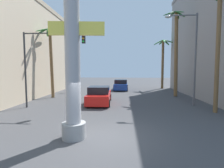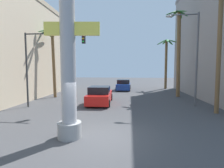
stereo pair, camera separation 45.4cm
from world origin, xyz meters
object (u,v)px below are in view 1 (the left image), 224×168
street_lamp (191,51)px  palm_tree_mid_right (176,48)px  palm_tree_near_right (218,33)px  car_far (121,85)px  pedestrian_far_left (67,86)px  neon_sign_pole (72,40)px  car_lead (99,96)px  palm_tree_mid_left (50,54)px  palm_tree_far_right (163,58)px  traffic_light_mast (46,54)px

street_lamp → palm_tree_mid_right: 5.52m
street_lamp → palm_tree_near_right: size_ratio=0.86×
car_far → palm_tree_mid_right: (6.28, -5.46, 4.77)m
pedestrian_far_left → palm_tree_near_right: bearing=-34.5°
neon_sign_pole → palm_tree_mid_right: palm_tree_mid_right is taller
street_lamp → palm_tree_near_right: (0.96, -2.31, 0.92)m
neon_sign_pole → palm_tree_mid_right: bearing=58.3°
car_lead → pedestrian_far_left: (-5.18, 6.81, 0.25)m
palm_tree_mid_left → palm_tree_far_right: size_ratio=0.96×
traffic_light_mast → palm_tree_far_right: bearing=50.9°
palm_tree_near_right → pedestrian_far_left: palm_tree_near_right is taller
traffic_light_mast → palm_tree_mid_right: (11.89, 7.09, 1.28)m
palm_tree_far_right → traffic_light_mast: bearing=-129.1°
car_far → palm_tree_mid_right: bearing=-41.0°
street_lamp → car_far: size_ratio=1.74×
street_lamp → palm_tree_near_right: 2.67m
car_lead → palm_tree_near_right: (8.66, -2.69, 4.81)m
palm_tree_mid_left → palm_tree_near_right: bearing=-21.9°
car_lead → car_far: (1.75, 10.50, 0.03)m
neon_sign_pole → pedestrian_far_left: 16.01m
car_lead → palm_tree_far_right: palm_tree_far_right is taller
neon_sign_pole → traffic_light_mast: 7.07m
traffic_light_mast → palm_tree_mid_left: palm_tree_mid_left is taller
palm_tree_mid_left → traffic_light_mast: bearing=-70.1°
neon_sign_pole → palm_tree_far_right: bearing=68.3°
traffic_light_mast → car_lead: traffic_light_mast is taller
palm_tree_near_right → palm_tree_mid_right: bearing=94.6°
street_lamp → car_far: bearing=118.7°
car_far → palm_tree_near_right: palm_tree_near_right is taller
street_lamp → palm_tree_far_right: (0.65, 13.37, 0.33)m
car_lead → car_far: 10.65m
neon_sign_pole → traffic_light_mast: neon_sign_pole is taller
palm_tree_near_right → traffic_light_mast: bearing=177.0°
traffic_light_mast → car_lead: (3.86, 2.04, -3.52)m
traffic_light_mast → pedestrian_far_left: traffic_light_mast is taller
traffic_light_mast → palm_tree_near_right: 12.60m
neon_sign_pole → car_far: bearing=84.6°
palm_tree_mid_left → palm_tree_far_right: (14.06, 9.92, 0.18)m
street_lamp → traffic_light_mast: street_lamp is taller
palm_tree_mid_left → palm_tree_near_right: 15.50m
pedestrian_far_left → palm_tree_mid_right: bearing=-7.6°
traffic_light_mast → car_lead: size_ratio=1.26×
traffic_light_mast → palm_tree_near_right: bearing=-3.0°
palm_tree_far_right → street_lamp: bearing=-92.8°
palm_tree_mid_left → pedestrian_far_left: 5.35m
street_lamp → pedestrian_far_left: (-12.88, 7.19, -3.63)m
neon_sign_pole → car_lead: size_ratio=1.97×
street_lamp → palm_tree_far_right: 13.39m
car_far → palm_tree_mid_left: (-7.45, -7.43, 4.00)m
traffic_light_mast → palm_tree_near_right: size_ratio=0.67×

